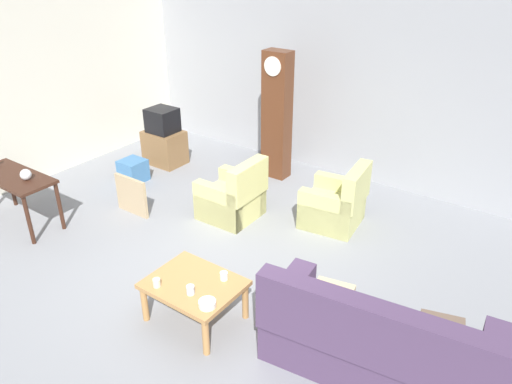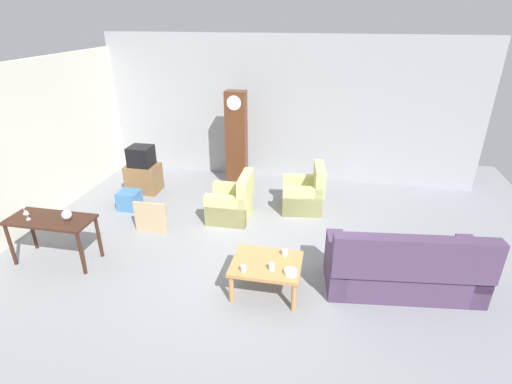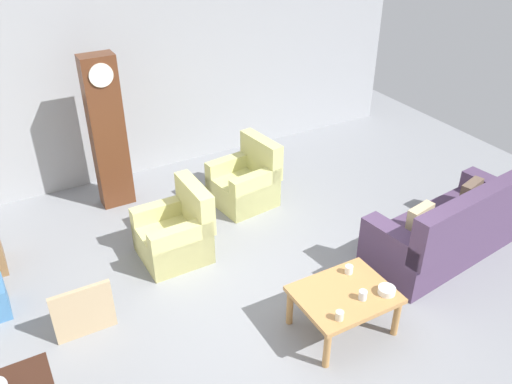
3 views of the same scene
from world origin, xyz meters
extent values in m
plane|color=gray|center=(0.00, 0.00, 0.00)|extent=(10.40, 10.40, 0.00)
cube|color=#9EA0A5|center=(0.00, 3.60, 1.60)|extent=(8.40, 0.16, 3.20)
cube|color=#4C3856|center=(2.18, -0.27, 0.22)|extent=(2.19, 1.08, 0.44)
cube|color=#4C3856|center=(2.23, -0.63, 0.74)|extent=(2.11, 0.45, 0.60)
cube|color=#4C3856|center=(3.11, -0.16, 0.34)|extent=(0.34, 0.86, 0.68)
cube|color=#4C3856|center=(1.26, -0.39, 0.34)|extent=(0.34, 0.86, 0.68)
cube|color=brown|center=(2.65, -0.17, 0.62)|extent=(0.38, 0.21, 0.36)
cube|color=#C6B284|center=(1.70, -0.28, 0.62)|extent=(0.38, 0.19, 0.36)
cube|color=#CCC67A|center=(-0.74, 1.24, 0.20)|extent=(0.77, 0.77, 0.40)
cube|color=#CCC67A|center=(-0.42, 1.24, 0.66)|extent=(0.19, 0.76, 0.52)
cube|color=#CCC67A|center=(-0.75, 1.54, 0.30)|extent=(0.76, 0.17, 0.60)
cube|color=#CCC67A|center=(-0.74, 0.94, 0.30)|extent=(0.76, 0.17, 0.60)
cube|color=#C4C378|center=(0.57, 1.91, 0.20)|extent=(0.85, 0.85, 0.40)
cube|color=#C4C378|center=(0.88, 1.95, 0.66)|extent=(0.28, 0.78, 0.52)
cube|color=#C4C378|center=(0.53, 2.21, 0.30)|extent=(0.77, 0.26, 0.60)
cube|color=#C4C378|center=(0.60, 1.61, 0.30)|extent=(0.77, 0.26, 0.60)
cube|color=#B27F47|center=(0.31, -0.73, 0.45)|extent=(0.96, 0.76, 0.05)
cylinder|color=#B27F47|center=(-0.11, -1.05, 0.21)|extent=(0.07, 0.07, 0.43)
cylinder|color=#B27F47|center=(0.74, -1.05, 0.21)|extent=(0.07, 0.07, 0.43)
cylinder|color=#B27F47|center=(-0.11, -0.40, 0.21)|extent=(0.07, 0.07, 0.43)
cylinder|color=#B27F47|center=(0.74, -0.40, 0.21)|extent=(0.07, 0.07, 0.43)
cube|color=#562D19|center=(-0.98, 2.81, 1.06)|extent=(0.44, 0.28, 2.12)
cylinder|color=silver|center=(-0.98, 2.66, 1.90)|extent=(0.30, 0.02, 0.30)
cube|color=tan|center=(-1.98, 0.47, 0.29)|extent=(0.60, 0.05, 0.58)
cylinder|color=white|center=(0.54, -0.50, 0.52)|extent=(0.08, 0.08, 0.09)
cylinder|color=silver|center=(0.41, -0.88, 0.52)|extent=(0.08, 0.08, 0.10)
cylinder|color=beige|center=(0.05, -0.99, 0.52)|extent=(0.08, 0.08, 0.09)
cylinder|color=white|center=(0.67, -0.93, 0.51)|extent=(0.17, 0.17, 0.06)
camera|label=1|loc=(3.23, -3.71, 3.66)|focal=34.63mm
camera|label=2|loc=(1.05, -5.11, 3.62)|focal=27.29mm
camera|label=3|loc=(-2.37, -3.75, 4.01)|focal=37.09mm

